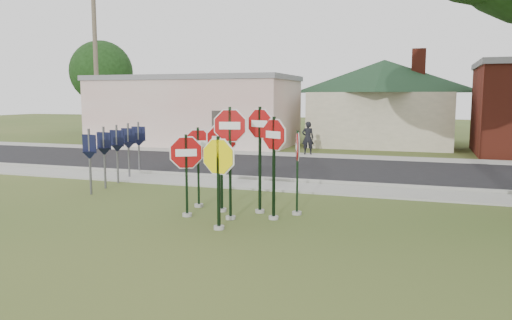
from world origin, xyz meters
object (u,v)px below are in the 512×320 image
(pedestrian, at_px, (308,138))
(utility_pole_near, at_px, (96,62))
(stop_sign_yellow, at_px, (218,171))
(stop_sign_center, at_px, (230,146))
(stop_sign_left, at_px, (186,165))

(pedestrian, bearing_deg, utility_pole_near, -20.60)
(stop_sign_yellow, bearing_deg, utility_pole_near, 133.24)
(stop_sign_center, relative_size, pedestrian, 1.71)
(stop_sign_left, xyz_separation_m, utility_pole_near, (-13.02, 14.28, 3.67))
(utility_pole_near, bearing_deg, stop_sign_left, -47.64)
(stop_sign_left, bearing_deg, stop_sign_yellow, -35.35)
(stop_sign_yellow, bearing_deg, stop_sign_left, 144.65)
(stop_sign_left, distance_m, pedestrian, 13.63)
(stop_sign_center, xyz_separation_m, utility_pole_near, (-14.15, 14.21, 3.18))
(stop_sign_center, bearing_deg, stop_sign_left, -176.41)
(utility_pole_near, distance_m, pedestrian, 13.59)
(stop_sign_left, height_order, utility_pole_near, utility_pole_near)
(stop_sign_yellow, height_order, utility_pole_near, utility_pole_near)
(stop_sign_yellow, bearing_deg, stop_sign_center, 95.82)
(stop_sign_yellow, distance_m, utility_pole_near, 21.11)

